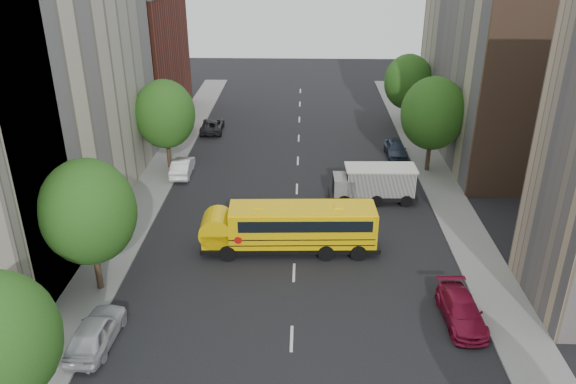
{
  "coord_description": "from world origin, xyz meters",
  "views": [
    {
      "loc": [
        0.47,
        -30.39,
        18.61
      ],
      "look_at": [
        -0.47,
        2.0,
        3.47
      ],
      "focal_mm": 35.0,
      "sensor_mm": 36.0,
      "label": 1
    }
  ],
  "objects_px": {
    "street_tree_5": "(408,82)",
    "safari_truck": "(374,183)",
    "parked_car_3": "(461,311)",
    "street_tree_4": "(433,114)",
    "parked_car_0": "(96,332)",
    "street_tree_2": "(165,114)",
    "parked_car_2": "(212,125)",
    "street_tree_1": "(88,212)",
    "parked_car_4": "(395,149)",
    "school_bus": "(289,226)",
    "parked_car_1": "(182,167)"
  },
  "relations": [
    {
      "from": "parked_car_1",
      "to": "street_tree_1",
      "type": "bearing_deg",
      "value": 83.07
    },
    {
      "from": "street_tree_4",
      "to": "parked_car_2",
      "type": "distance_m",
      "value": 22.54
    },
    {
      "from": "street_tree_4",
      "to": "parked_car_0",
      "type": "height_order",
      "value": "street_tree_4"
    },
    {
      "from": "parked_car_2",
      "to": "parked_car_3",
      "type": "xyz_separation_m",
      "value": [
        17.6,
        -30.14,
        0.02
      ]
    },
    {
      "from": "street_tree_5",
      "to": "parked_car_1",
      "type": "xyz_separation_m",
      "value": [
        -20.6,
        -13.4,
        -3.99
      ]
    },
    {
      "from": "street_tree_5",
      "to": "parked_car_3",
      "type": "height_order",
      "value": "street_tree_5"
    },
    {
      "from": "school_bus",
      "to": "safari_truck",
      "type": "height_order",
      "value": "school_bus"
    },
    {
      "from": "street_tree_2",
      "to": "street_tree_5",
      "type": "bearing_deg",
      "value": 28.61
    },
    {
      "from": "school_bus",
      "to": "street_tree_5",
      "type": "bearing_deg",
      "value": 63.58
    },
    {
      "from": "parked_car_2",
      "to": "school_bus",
      "type": "bearing_deg",
      "value": 107.48
    },
    {
      "from": "street_tree_2",
      "to": "street_tree_4",
      "type": "relative_size",
      "value": 0.95
    },
    {
      "from": "parked_car_2",
      "to": "parked_car_4",
      "type": "bearing_deg",
      "value": 157.51
    },
    {
      "from": "street_tree_5",
      "to": "safari_truck",
      "type": "relative_size",
      "value": 1.14
    },
    {
      "from": "parked_car_3",
      "to": "parked_car_4",
      "type": "relative_size",
      "value": 1.09
    },
    {
      "from": "parked_car_4",
      "to": "parked_car_2",
      "type": "bearing_deg",
      "value": 159.02
    },
    {
      "from": "street_tree_5",
      "to": "parked_car_2",
      "type": "xyz_separation_m",
      "value": [
        -19.8,
        -2.19,
        -4.05
      ]
    },
    {
      "from": "parked_car_1",
      "to": "safari_truck",
      "type": "bearing_deg",
      "value": 161.4
    },
    {
      "from": "street_tree_4",
      "to": "street_tree_5",
      "type": "relative_size",
      "value": 1.08
    },
    {
      "from": "parked_car_3",
      "to": "street_tree_2",
      "type": "bearing_deg",
      "value": 131.69
    },
    {
      "from": "street_tree_1",
      "to": "parked_car_4",
      "type": "height_order",
      "value": "street_tree_1"
    },
    {
      "from": "street_tree_4",
      "to": "parked_car_3",
      "type": "height_order",
      "value": "street_tree_4"
    },
    {
      "from": "street_tree_2",
      "to": "parked_car_4",
      "type": "bearing_deg",
      "value": 9.73
    },
    {
      "from": "street_tree_4",
      "to": "street_tree_5",
      "type": "xyz_separation_m",
      "value": [
        -0.0,
        12.0,
        -0.37
      ]
    },
    {
      "from": "street_tree_5",
      "to": "parked_car_4",
      "type": "distance_m",
      "value": 9.73
    },
    {
      "from": "street_tree_1",
      "to": "parked_car_0",
      "type": "height_order",
      "value": "street_tree_1"
    },
    {
      "from": "street_tree_5",
      "to": "parked_car_0",
      "type": "relative_size",
      "value": 1.64
    },
    {
      "from": "street_tree_2",
      "to": "street_tree_4",
      "type": "bearing_deg",
      "value": 0.0
    },
    {
      "from": "street_tree_1",
      "to": "parked_car_4",
      "type": "xyz_separation_m",
      "value": [
        19.8,
        21.39,
        -4.23
      ]
    },
    {
      "from": "street_tree_2",
      "to": "safari_truck",
      "type": "xyz_separation_m",
      "value": [
        16.79,
        -5.96,
        -3.36
      ]
    },
    {
      "from": "school_bus",
      "to": "parked_car_1",
      "type": "bearing_deg",
      "value": 125.33
    },
    {
      "from": "parked_car_1",
      "to": "street_tree_5",
      "type": "bearing_deg",
      "value": -149.06
    },
    {
      "from": "street_tree_2",
      "to": "parked_car_4",
      "type": "height_order",
      "value": "street_tree_2"
    },
    {
      "from": "school_bus",
      "to": "safari_truck",
      "type": "distance_m",
      "value": 9.65
    },
    {
      "from": "street_tree_2",
      "to": "parked_car_1",
      "type": "relative_size",
      "value": 1.78
    },
    {
      "from": "street_tree_1",
      "to": "street_tree_4",
      "type": "xyz_separation_m",
      "value": [
        22.0,
        18.0,
        0.12
      ]
    },
    {
      "from": "parked_car_4",
      "to": "street_tree_1",
      "type": "bearing_deg",
      "value": -133.73
    },
    {
      "from": "parked_car_1",
      "to": "parked_car_2",
      "type": "xyz_separation_m",
      "value": [
        0.8,
        11.21,
        -0.07
      ]
    },
    {
      "from": "street_tree_1",
      "to": "parked_car_4",
      "type": "relative_size",
      "value": 1.86
    },
    {
      "from": "street_tree_4",
      "to": "parked_car_1",
      "type": "relative_size",
      "value": 1.87
    },
    {
      "from": "street_tree_4",
      "to": "parked_car_2",
      "type": "xyz_separation_m",
      "value": [
        -19.8,
        9.81,
        -4.43
      ]
    },
    {
      "from": "street_tree_1",
      "to": "parked_car_1",
      "type": "distance_m",
      "value": 17.19
    },
    {
      "from": "street_tree_1",
      "to": "street_tree_5",
      "type": "relative_size",
      "value": 1.05
    },
    {
      "from": "street_tree_2",
      "to": "street_tree_5",
      "type": "relative_size",
      "value": 1.03
    },
    {
      "from": "parked_car_3",
      "to": "parked_car_1",
      "type": "bearing_deg",
      "value": 131.63
    },
    {
      "from": "street_tree_2",
      "to": "safari_truck",
      "type": "bearing_deg",
      "value": -19.54
    },
    {
      "from": "street_tree_1",
      "to": "parked_car_3",
      "type": "xyz_separation_m",
      "value": [
        19.8,
        -2.33,
        -4.28
      ]
    },
    {
      "from": "street_tree_2",
      "to": "parked_car_2",
      "type": "xyz_separation_m",
      "value": [
        2.2,
        9.81,
        -4.18
      ]
    },
    {
      "from": "parked_car_1",
      "to": "parked_car_4",
      "type": "relative_size",
      "value": 1.02
    },
    {
      "from": "street_tree_5",
      "to": "parked_car_3",
      "type": "relative_size",
      "value": 1.62
    },
    {
      "from": "street_tree_5",
      "to": "parked_car_3",
      "type": "xyz_separation_m",
      "value": [
        -2.2,
        -32.33,
        -4.03
      ]
    }
  ]
}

